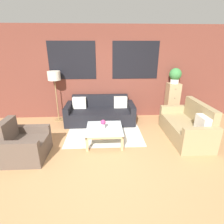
% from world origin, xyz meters
% --- Properties ---
extents(ground_plane, '(16.00, 16.00, 0.00)m').
position_xyz_m(ground_plane, '(0.00, 0.00, 0.00)').
color(ground_plane, '#AD7F51').
extents(wall_back_brick, '(8.40, 0.09, 2.80)m').
position_xyz_m(wall_back_brick, '(0.00, 2.44, 1.41)').
color(wall_back_brick, brown).
rests_on(wall_back_brick, ground_plane).
extents(rug, '(1.96, 1.67, 0.00)m').
position_xyz_m(rug, '(-0.03, 1.25, 0.00)').
color(rug, silver).
rests_on(rug, ground_plane).
extents(couch_dark, '(2.05, 0.88, 0.78)m').
position_xyz_m(couch_dark, '(-0.15, 1.95, 0.28)').
color(couch_dark, black).
rests_on(couch_dark, ground_plane).
extents(settee_vintage, '(0.80, 1.60, 0.92)m').
position_xyz_m(settee_vintage, '(2.04, 0.79, 0.31)').
color(settee_vintage, '#99845B').
rests_on(settee_vintage, ground_plane).
extents(armchair_corner, '(0.80, 0.86, 0.84)m').
position_xyz_m(armchair_corner, '(-1.69, 0.17, 0.28)').
color(armchair_corner, brown).
rests_on(armchair_corner, ground_plane).
extents(coffee_table, '(0.85, 0.85, 0.37)m').
position_xyz_m(coffee_table, '(-0.03, 0.71, 0.31)').
color(coffee_table, silver).
rests_on(coffee_table, ground_plane).
extents(floor_lamp, '(0.37, 0.37, 1.53)m').
position_xyz_m(floor_lamp, '(-1.47, 2.14, 1.32)').
color(floor_lamp, olive).
rests_on(floor_lamp, ground_plane).
extents(drawer_cabinet, '(0.37, 0.36, 1.13)m').
position_xyz_m(drawer_cabinet, '(2.15, 2.19, 0.56)').
color(drawer_cabinet, tan).
rests_on(drawer_cabinet, ground_plane).
extents(potted_plant, '(0.36, 0.36, 0.46)m').
position_xyz_m(potted_plant, '(2.15, 2.19, 1.38)').
color(potted_plant, silver).
rests_on(potted_plant, drawer_cabinet).
extents(flower_vase, '(0.12, 0.12, 0.23)m').
position_xyz_m(flower_vase, '(-0.06, 0.67, 0.50)').
color(flower_vase, silver).
rests_on(flower_vase, coffee_table).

